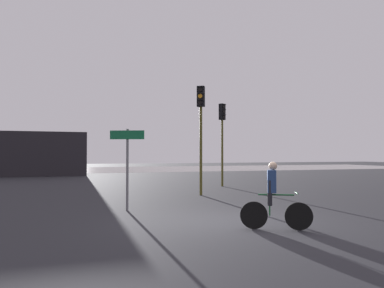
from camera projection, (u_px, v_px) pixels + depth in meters
name	position (u px, v px, depth m)	size (l,w,h in m)	color
ground_plane	(232.00, 221.00, 9.99)	(120.00, 120.00, 0.00)	#28282D
water_strip	(108.00, 169.00, 42.75)	(80.00, 16.00, 0.01)	gray
traffic_light_far_right	(222.00, 129.00, 20.84)	(0.40, 0.42, 4.60)	#4C4719
traffic_light_center	(201.00, 120.00, 16.35)	(0.40, 0.42, 4.78)	#4C4719
direction_sign_post	(127.00, 157.00, 11.87)	(1.03, 0.44, 2.60)	slate
cyclist	(273.00, 195.00, 8.94)	(1.54, 0.83, 1.62)	black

